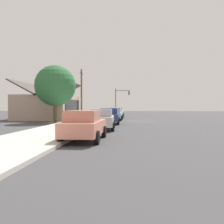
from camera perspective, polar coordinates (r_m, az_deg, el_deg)
name	(u,v)px	position (r m, az deg, el deg)	size (l,w,h in m)	color
ground_plane	(135,121)	(30.24, 5.26, -2.09)	(120.00, 120.00, 0.00)	#424244
sidewalk_curb	(89,120)	(30.69, -5.26, -1.89)	(60.00, 4.20, 0.16)	beige
car_coral	(84,125)	(13.29, -6.37, -2.98)	(4.46, 2.00, 1.59)	#EA8C75
car_silver	(102,119)	(19.38, -2.25, -1.60)	(4.89, 2.12, 1.59)	silver
car_navy	(109,116)	(25.35, -0.63, -0.90)	(4.57, 2.21, 1.59)	navy
car_skyblue	(114,114)	(31.88, 0.48, -0.43)	(4.70, 2.10, 1.59)	#8CB7E0
car_mustard	(117,113)	(38.02, 1.08, -0.14)	(4.88, 2.07, 1.59)	gold
car_ivory	(118,112)	(44.34, 1.44, 0.07)	(4.58, 1.96, 1.59)	silver
storefront_building	(49,106)	(36.21, -14.13, 1.24)	(10.36, 7.11, 5.16)	tan
shade_tree	(55,86)	(28.41, -12.73, 5.81)	(4.49, 4.49, 6.29)	brown
traffic_light_main	(121,97)	(48.82, 2.07, 3.33)	(0.37, 2.79, 5.20)	#383833
utility_pole_wooden	(81,92)	(39.29, -6.93, 4.44)	(1.80, 0.24, 7.50)	brown
fire_hydrant_red	(93,119)	(24.95, -4.31, -1.67)	(0.22, 0.22, 0.71)	red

